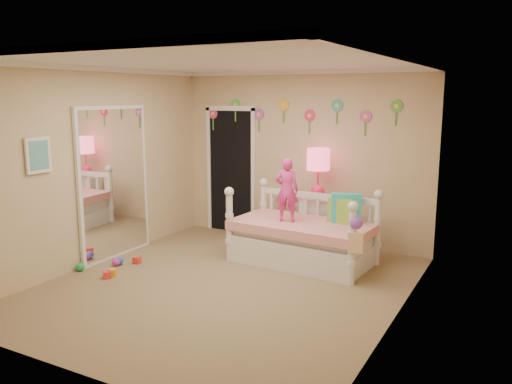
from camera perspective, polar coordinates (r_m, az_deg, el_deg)
The scene contains 18 objects.
floor at distance 6.30m, azimuth -3.44°, elevation -10.25°, with size 4.00×4.50×0.01m, color #7F684C.
ceiling at distance 5.90m, azimuth -3.73°, elevation 14.08°, with size 4.00×4.50×0.01m, color white.
back_wall at distance 7.94m, azimuth 5.01°, elevation 3.76°, with size 4.00×0.01×2.60m, color tan.
left_wall at distance 7.21m, azimuth -17.24°, elevation 2.63°, with size 0.01×4.50×2.60m, color tan.
right_wall at distance 5.21m, azimuth 15.49°, elevation -0.18°, with size 0.01×4.50×2.60m, color tan.
crown_molding at distance 5.90m, azimuth -3.72°, elevation 13.79°, with size 4.00×4.50×0.06m, color white, non-canonical shape.
daybed at distance 7.02m, azimuth 5.10°, elevation -3.73°, with size 1.88×1.01×1.02m, color white, non-canonical shape.
pillow_turquoise at distance 7.01m, azimuth 9.82°, elevation -1.74°, with size 0.39×0.14×0.39m, color #25A1B9.
pillow_lime at distance 6.97m, azimuth 9.29°, elevation -2.06°, with size 0.34×0.13×0.32m, color #86BB39.
child at distance 6.92m, azimuth 3.40°, elevation 0.22°, with size 0.31×0.21×0.86m, color #F0369A.
nightstand at distance 7.72m, azimuth 6.69°, elevation -3.45°, with size 0.45×0.34×0.75m, color white.
table_lamp at distance 7.56m, azimuth 6.83°, elevation 2.89°, with size 0.33×0.33×0.73m.
closet_doorway at distance 8.53m, azimuth -2.80°, elevation 2.46°, with size 0.90×0.04×2.07m, color black.
flower_decals at distance 7.92m, azimuth 4.45°, elevation 8.39°, with size 3.40×0.02×0.50m, color #B2668C, non-canonical shape.
mirror_closet at distance 7.43m, azimuth -15.28°, elevation 1.00°, with size 0.07×1.30×2.10m, color white.
wall_picture at distance 6.56m, azimuth -22.76°, elevation 3.75°, with size 0.05×0.34×0.42m, color white.
hanging_bag at distance 6.21m, azimuth 10.81°, elevation -4.71°, with size 0.20×0.16×0.36m, color beige, non-canonical shape.
toy_scatter at distance 7.14m, azimuth -16.67°, elevation -7.68°, with size 0.80×1.30×0.11m, color #996666, non-canonical shape.
Camera 1 is at (3.11, -5.00, 2.24)m, focal length 36.51 mm.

